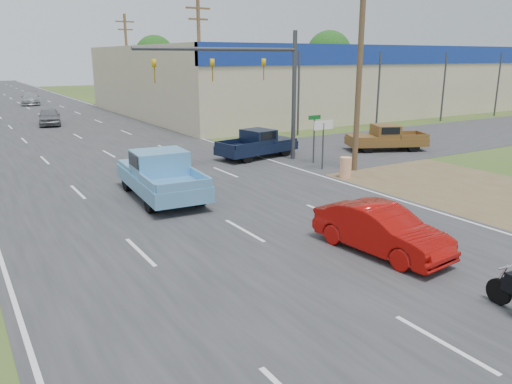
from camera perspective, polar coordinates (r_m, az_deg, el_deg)
ground at (r=11.27m, az=20.64°, el=-15.97°), size 200.00×200.00×0.00m
main_road at (r=46.65m, az=-21.87°, el=7.21°), size 15.00×180.00×0.02m
cross_road at (r=25.55m, az=-12.80°, el=2.10°), size 120.00×10.00×0.02m
dirt_verge at (r=25.21m, az=18.28°, el=1.51°), size 8.00×18.00×0.01m
big_box_store at (r=60.64m, az=9.74°, el=12.82°), size 50.00×28.10×6.60m
utility_pole_1 at (r=25.53m, az=11.78°, el=14.18°), size 2.00×0.28×10.00m
utility_pole_2 at (r=40.57m, az=-6.48°, el=14.68°), size 2.00×0.28×10.00m
utility_pole_3 at (r=57.34m, az=-14.50°, el=14.45°), size 2.00×0.28×10.00m
tree_3 at (r=98.40m, az=8.32°, el=15.41°), size 8.40×8.40×10.40m
tree_5 at (r=107.54m, az=-11.49°, el=15.08°), size 7.98×7.98×9.88m
barrel_0 at (r=24.32m, az=10.20°, el=2.77°), size 0.56×0.56×1.00m
barrel_1 at (r=31.24m, az=0.31°, el=5.75°), size 0.56×0.56×1.00m
lane_sign at (r=25.69m, az=7.70°, el=6.71°), size 1.20×0.08×2.52m
street_name_sign at (r=27.26m, az=6.66°, el=6.61°), size 0.80×0.08×2.61m
signal_mast at (r=26.50m, az=-0.40°, el=13.40°), size 9.12×0.40×7.00m
red_convertible at (r=15.18m, az=14.11°, el=-4.26°), size 1.93×4.42×1.41m
blue_pickup at (r=20.88m, az=-10.94°, el=2.06°), size 2.70×6.07×1.96m
navy_pickup at (r=28.81m, az=0.31°, el=5.58°), size 5.12×2.69×1.62m
brown_pickup at (r=31.99m, az=14.49°, el=6.04°), size 5.13×3.68×1.59m
distant_car_grey at (r=46.06m, az=-22.55°, el=7.95°), size 2.38×4.45×1.44m
distant_car_silver at (r=66.92m, az=-24.39°, el=9.72°), size 2.78×5.40×1.50m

